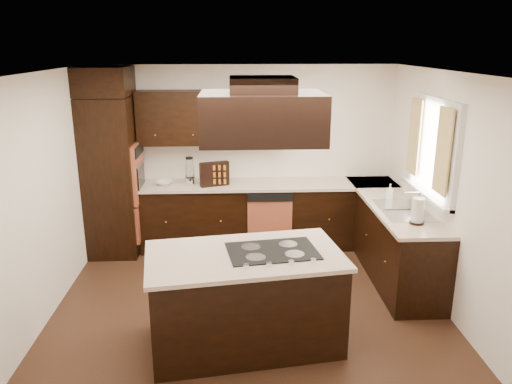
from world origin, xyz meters
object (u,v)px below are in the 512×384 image
oven_column (112,177)px  range_hood (262,117)px  island (245,301)px  spice_rack (214,174)px

oven_column → range_hood: (1.88, -2.25, 1.10)m
oven_column → island: (1.71, -2.31, -0.62)m
range_hood → island: bearing=-161.4°
oven_column → range_hood: range_hood is taller
range_hood → spice_rack: (-0.51, 2.25, -1.08)m
island → spice_rack: (-0.35, 2.30, 0.64)m
oven_column → island: size_ratio=1.23×
island → range_hood: (0.16, 0.05, 1.72)m
oven_column → spice_rack: (1.37, -0.01, 0.02)m
oven_column → island: bearing=-53.4°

